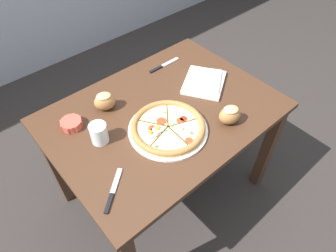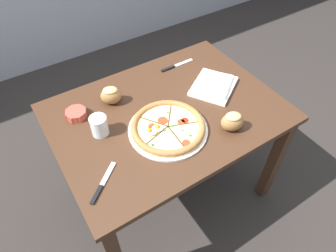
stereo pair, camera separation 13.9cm
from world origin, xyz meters
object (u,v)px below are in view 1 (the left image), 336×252
Objects in this scene: dining_table at (164,126)px; pizza at (168,127)px; napkin_folded at (204,82)px; water_glass at (99,134)px; knife_spare at (164,65)px; bread_piece_near at (230,115)px; bread_piece_mid at (105,101)px; ramekin_bowl at (71,124)px; knife_main at (113,191)px.

pizza is at bearing -120.96° from dining_table.
water_glass is (-0.65, 0.03, 0.03)m from napkin_folded.
pizza is 0.51m from knife_spare.
napkin_folded is 0.31m from bread_piece_near.
dining_table is 3.60× the size of napkin_folded.
bread_piece_mid is at bearing 113.29° from pizza.
napkin_folded is 1.47× the size of knife_spare.
bread_piece_near reaches higher than bread_piece_mid.
pizza reaches higher than knife_spare.
bread_piece_mid is 0.21m from water_glass.
bread_piece_mid is at bearing 50.16° from water_glass.
pizza is 2.90× the size of bread_piece_near.
ramekin_bowl reaches higher than dining_table.
bread_piece_mid is (0.19, -0.00, 0.03)m from ramekin_bowl.
napkin_folded is 0.79m from knife_main.
napkin_folded is 2.46× the size of bread_piece_mid.
pizza is at bearing -24.78° from knife_main.
knife_spare is (0.65, 0.08, -0.02)m from ramekin_bowl.
water_glass reaches higher than pizza.
dining_table is 10.62× the size of ramekin_bowl.
bread_piece_mid is (-0.40, 0.47, -0.00)m from bread_piece_near.
knife_main is 0.28m from water_glass.
knife_main is (-0.05, -0.42, -0.02)m from ramekin_bowl.
pizza is 0.46m from ramekin_bowl.
bread_piece_mid is 1.30× the size of water_glass.
ramekin_bowl is 0.75m from bread_piece_near.
ramekin_bowl is 0.17m from water_glass.
napkin_folded is 1.87× the size of knife_main.
dining_table is 0.36m from bread_piece_near.
bread_piece_near is (0.26, -0.15, 0.03)m from pizza.
dining_table is 0.38m from water_glass.
bread_piece_near is 0.60× the size of knife_spare.
napkin_folded is at bearing -2.37° from water_glass.
knife_spare is (0.06, 0.55, -0.05)m from bread_piece_near.
bread_piece_mid is at bearing -169.85° from knife_spare.
water_glass reaches higher than knife_spare.
bread_piece_mid is 0.60× the size of knife_spare.
knife_main reaches higher than dining_table.
napkin_folded is (0.31, 0.02, 0.13)m from dining_table.
knife_spare is (0.25, 0.29, 0.11)m from dining_table.
pizza is 3.81× the size of water_glass.
bread_piece_mid is at bearing 129.93° from bread_piece_near.
pizza is 0.30m from bread_piece_near.
bread_piece_near is (0.19, -0.27, 0.16)m from dining_table.
bread_piece_near is at bearing -112.86° from napkin_folded.
napkin_folded is 0.28m from knife_spare.
water_glass is (-0.27, 0.16, 0.02)m from pizza.
bread_piece_near is at bearing -96.39° from knife_spare.
water_glass is (-0.53, 0.31, -0.01)m from bread_piece_near.
ramekin_bowl is 1.08× the size of water_glass.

